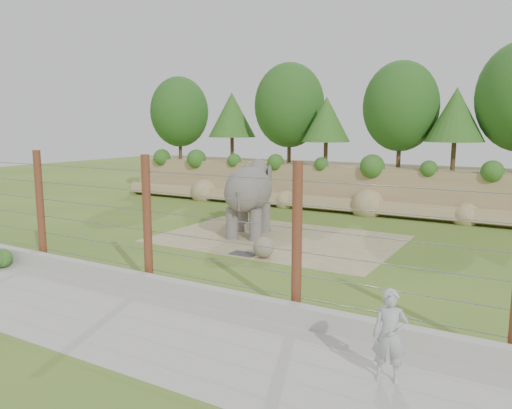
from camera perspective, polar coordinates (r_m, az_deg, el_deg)
The scene contains 10 objects.
ground at distance 19.30m, azimuth -3.02°, elevation -5.51°, with size 90.00×90.00×0.00m, color #496C25.
back_embankment at distance 29.90m, azimuth 11.48°, elevation 7.20°, with size 30.00×5.52×8.77m.
dirt_patch at distance 21.56m, azimuth 2.50°, elevation -3.92°, with size 10.00×7.00×0.02m, color #8F8559.
drain_grate at distance 18.97m, azimuth -1.45°, elevation -5.65°, with size 1.00×0.60×0.03m, color #262628.
elephant at distance 21.89m, azimuth -0.84°, elevation 0.52°, with size 1.69×3.95×3.20m, color #615A56, non-canonical shape.
stone_ball at distance 18.39m, azimuth 0.88°, elevation -4.93°, with size 0.77×0.77×0.77m, color gray.
retaining_wall at distance 15.47m, azimuth -13.37°, elevation -8.50°, with size 26.00×0.35×0.50m, color #ADAAA1.
walkway at distance 14.26m, azimuth -18.98°, elevation -11.34°, with size 26.00×4.00×0.01m, color #ADAAA1.
barrier_fence at distance 15.40m, azimuth -12.32°, elevation -1.83°, with size 20.26×0.26×4.00m.
zookeeper at distance 10.09m, azimuth 15.04°, elevation -14.28°, with size 0.66×0.43×1.81m, color silver.
Camera 1 is at (10.30, -15.59, 4.86)m, focal length 35.00 mm.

